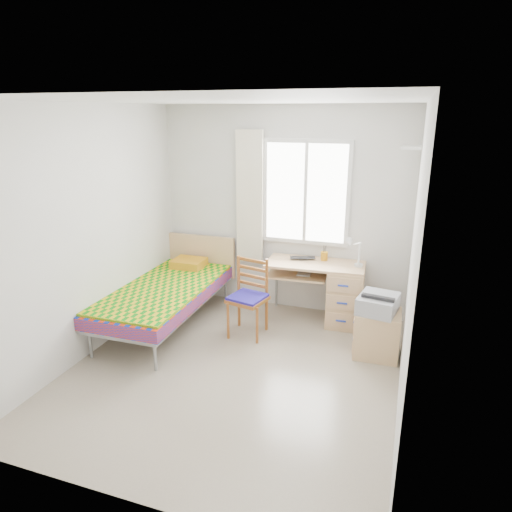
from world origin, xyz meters
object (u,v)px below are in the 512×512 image
Objects in this scene: chair at (250,292)px; printer at (378,303)px; bed at (168,291)px; desk at (340,292)px; cabinet at (377,333)px.

chair is 1.86× the size of printer.
desk is at bearing 19.43° from bed.
cabinet is at bearing 4.95° from printer.
bed reaches higher than desk.
bed is at bearing 179.56° from cabinet.
desk is 1.14m from chair.
chair is at bearing 4.88° from bed.
printer is at bearing 0.44° from bed.
bed is 2.09m from desk.
chair reaches higher than desk.
cabinet is 1.03× the size of printer.
chair reaches higher than cabinet.
chair is 1.45m from printer.
printer is (1.44, -0.05, 0.09)m from chair.
cabinet is (2.47, 0.05, -0.18)m from bed.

